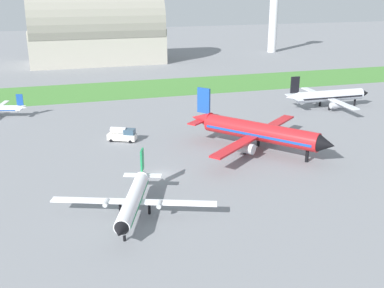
% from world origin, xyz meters
% --- Properties ---
extents(ground_plane, '(600.00, 600.00, 0.00)m').
position_xyz_m(ground_plane, '(0.00, 0.00, 0.00)').
color(ground_plane, gray).
extents(grass_taxiway_strip, '(360.00, 28.00, 0.08)m').
position_xyz_m(grass_taxiway_strip, '(0.00, 75.18, 0.04)').
color(grass_taxiway_strip, '#478438').
rests_on(grass_taxiway_strip, ground_plane).
extents(airplane_parked_jet_far, '(26.94, 27.51, 9.74)m').
position_xyz_m(airplane_parked_jet_far, '(57.30, 34.52, 3.51)').
color(airplane_parked_jet_far, silver).
rests_on(airplane_parked_jet_far, ground_plane).
extents(airplane_foreground_turboprop, '(24.77, 21.44, 7.73)m').
position_xyz_m(airplane_foreground_turboprop, '(-7.64, -14.86, 2.83)').
color(airplane_foreground_turboprop, white).
rests_on(airplane_foreground_turboprop, ground_plane).
extents(airplane_midfield_jet, '(28.18, 28.75, 12.13)m').
position_xyz_m(airplane_midfield_jet, '(22.65, 6.81, 4.37)').
color(airplane_midfield_jet, red).
rests_on(airplane_midfield_jet, ground_plane).
extents(fuel_truck_near_gate, '(6.89, 5.06, 3.29)m').
position_xyz_m(fuel_truck_near_gate, '(-3.99, 21.67, 1.58)').
color(fuel_truck_near_gate, white).
rests_on(fuel_truck_near_gate, ground_plane).
extents(hangar_distant, '(58.04, 31.07, 33.71)m').
position_xyz_m(hangar_distant, '(1.79, 135.70, 14.87)').
color(hangar_distant, '#B2AD9E').
rests_on(hangar_distant, ground_plane).
extents(control_tower, '(8.00, 8.00, 38.49)m').
position_xyz_m(control_tower, '(92.18, 143.63, 22.58)').
color(control_tower, silver).
rests_on(control_tower, ground_plane).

